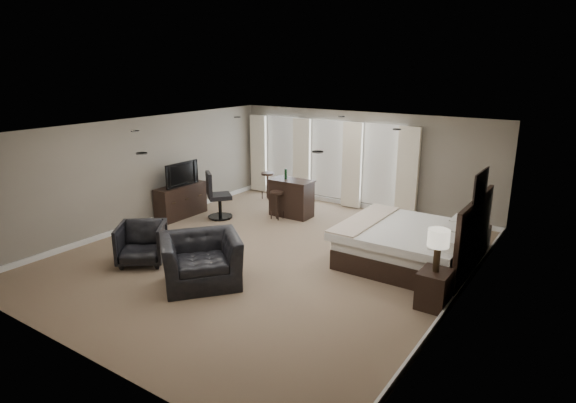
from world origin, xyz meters
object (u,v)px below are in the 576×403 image
Objects in this scene: tv at (180,183)px; bar_stool_left at (268,186)px; bed at (414,228)px; armchair_far at (142,241)px; nightstand_far at (478,239)px; lamp_far at (481,211)px; armchair_near at (200,252)px; dresser at (181,201)px; nightstand_near at (434,289)px; lamp_near at (437,251)px; bar_counter at (291,198)px; bar_stool_right at (277,205)px; desk_chair at (220,195)px.

bar_stool_left is at bearing -17.30° from tv.
bed is 2.68× the size of armchair_far.
bed reaches higher than nightstand_far.
lamp_far reaches higher than armchair_near.
dresser is at bearing -176.94° from bed.
dresser is at bearing 83.91° from armchair_far.
armchair_near is at bearing -130.46° from lamp_far.
bed is at bearing 121.54° from nightstand_near.
bed is at bearing 121.54° from lamp_near.
armchair_near is (-3.72, -4.36, 0.32)m from nightstand_far.
lamp_far reaches higher than nightstand_near.
bar_counter is at bearing 42.14° from armchair_far.
bed is 4.00m from bar_stool_right.
tv is at bearing 83.91° from armchair_far.
lamp_far is 0.49× the size of armchair_near.
bar_counter is (-4.59, 2.75, 0.18)m from nightstand_near.
tv is at bearing -176.94° from bed.
lamp_far is 0.47× the size of dresser.
bar_stool_left is (-6.10, 3.77, 0.08)m from nightstand_near.
lamp_near reaches higher than bar_stool_left.
lamp_near is at bearing -58.46° from bed.
desk_chair reaches higher than lamp_far.
armchair_far is at bearing -81.60° from bar_stool_left.
bar_stool_right is 1.48m from desk_chair.
nightstand_far is 6.15m from desk_chair.
armchair_far is 0.81× the size of bar_counter.
lamp_far is 0.55× the size of desk_chair.
bar_stool_right reaches higher than nightstand_far.
nightstand_far is 0.49× the size of bar_counter.
armchair_far is at bearing -164.83° from lamp_near.
armchair_near is at bearing -78.37° from bar_counter.
bar_stool_left is (-5.21, 2.32, -0.38)m from bed.
bar_stool_right is at bearing -114.13° from bar_counter.
tv is at bearing -107.30° from bar_stool_left.
bed is 3.93m from bar_counter.
bed is 4.41× the size of nightstand_far.
lamp_far is at bearing -75.63° from tv.
bar_counter is at bearing 160.62° from bed.
tv is at bearing -150.34° from bar_stool_right.
lamp_near reaches higher than lamp_far.
lamp_near is 0.52× the size of armchair_near.
lamp_far is (0.00, 0.00, 0.60)m from nightstand_far.
desk_chair is (-6.00, 1.59, -0.36)m from lamp_near.
desk_chair is at bearing -140.71° from bar_counter.
armchair_near is at bearing -128.99° from tv.
lamp_far is at bearing 14.37° from dresser.
lamp_near is 0.78× the size of armchair_far.
desk_chair reaches higher than tv.
lamp_near is 1.06× the size of lamp_far.
lamp_near is 6.22m from desk_chair.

